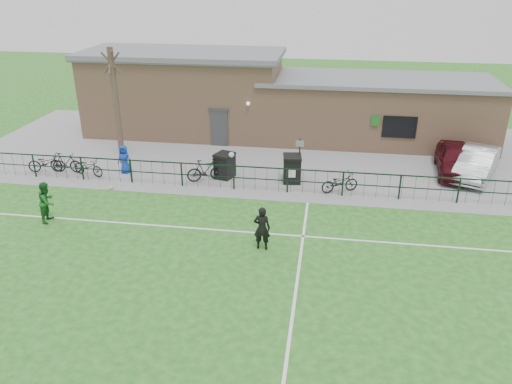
# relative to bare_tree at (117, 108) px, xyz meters

# --- Properties ---
(ground) EXTENTS (90.00, 90.00, 0.00)m
(ground) POSITION_rel_bare_tree_xyz_m (8.00, -10.50, -3.00)
(ground) COLOR #215E1B
(ground) RESTS_ON ground
(paving_strip) EXTENTS (34.00, 13.00, 0.02)m
(paving_strip) POSITION_rel_bare_tree_xyz_m (8.00, 3.00, -2.99)
(paving_strip) COLOR gray
(paving_strip) RESTS_ON ground
(pitch_line_touch) EXTENTS (28.00, 0.10, 0.01)m
(pitch_line_touch) POSITION_rel_bare_tree_xyz_m (8.00, -2.70, -3.00)
(pitch_line_touch) COLOR white
(pitch_line_touch) RESTS_ON ground
(pitch_line_mid) EXTENTS (28.00, 0.10, 0.01)m
(pitch_line_mid) POSITION_rel_bare_tree_xyz_m (8.00, -6.50, -3.00)
(pitch_line_mid) COLOR white
(pitch_line_mid) RESTS_ON ground
(pitch_line_perp) EXTENTS (0.10, 16.00, 0.01)m
(pitch_line_perp) POSITION_rel_bare_tree_xyz_m (10.00, -10.50, -3.00)
(pitch_line_perp) COLOR white
(pitch_line_perp) RESTS_ON ground
(perimeter_fence) EXTENTS (28.00, 0.10, 1.20)m
(perimeter_fence) POSITION_rel_bare_tree_xyz_m (8.00, -2.50, -2.40)
(perimeter_fence) COLOR black
(perimeter_fence) RESTS_ON ground
(bare_tree) EXTENTS (0.30, 0.30, 6.00)m
(bare_tree) POSITION_rel_bare_tree_xyz_m (0.00, 0.00, 0.00)
(bare_tree) COLOR #46342A
(bare_tree) RESTS_ON ground
(wheelie_bin_left) EXTENTS (1.02, 1.08, 1.17)m
(wheelie_bin_left) POSITION_rel_bare_tree_xyz_m (5.79, -1.18, -2.40)
(wheelie_bin_left) COLOR black
(wheelie_bin_left) RESTS_ON paving_strip
(wheelie_bin_right) EXTENTS (0.93, 1.02, 1.24)m
(wheelie_bin_right) POSITION_rel_bare_tree_xyz_m (9.09, -1.20, -2.36)
(wheelie_bin_right) COLOR black
(wheelie_bin_right) RESTS_ON paving_strip
(sign_post) EXTENTS (0.08, 0.08, 2.00)m
(sign_post) POSITION_rel_bare_tree_xyz_m (9.39, -0.63, -1.98)
(sign_post) COLOR black
(sign_post) RESTS_ON paving_strip
(car_maroon) EXTENTS (2.19, 4.54, 1.49)m
(car_maroon) POSITION_rel_bare_tree_xyz_m (17.07, 1.06, -2.23)
(car_maroon) COLOR #3F0B13
(car_maroon) RESTS_ON paving_strip
(car_silver) EXTENTS (3.17, 4.65, 1.45)m
(car_silver) POSITION_rel_bare_tree_xyz_m (18.01, 0.77, -2.25)
(car_silver) COLOR #A3A6AB
(car_silver) RESTS_ON paving_strip
(bicycle_a) EXTENTS (1.94, 1.00, 0.97)m
(bicycle_a) POSITION_rel_bare_tree_xyz_m (-3.25, -1.82, -2.50)
(bicycle_a) COLOR black
(bicycle_a) RESTS_ON paving_strip
(bicycle_b) EXTENTS (1.70, 0.55, 1.01)m
(bicycle_b) POSITION_rel_bare_tree_xyz_m (-2.28, -1.71, -2.48)
(bicycle_b) COLOR black
(bicycle_b) RESTS_ON paving_strip
(bicycle_c) EXTENTS (1.82, 1.02, 0.90)m
(bicycle_c) POSITION_rel_bare_tree_xyz_m (-0.97, -1.94, -2.53)
(bicycle_c) COLOR black
(bicycle_c) RESTS_ON paving_strip
(bicycle_d) EXTENTS (1.88, 1.16, 1.09)m
(bicycle_d) POSITION_rel_bare_tree_xyz_m (4.97, -1.76, -2.43)
(bicycle_d) COLOR black
(bicycle_d) RESTS_ON paving_strip
(bicycle_e) EXTENTS (1.87, 1.28, 0.93)m
(bicycle_e) POSITION_rel_bare_tree_xyz_m (11.37, -2.08, -2.51)
(bicycle_e) COLOR black
(bicycle_e) RESTS_ON paving_strip
(spectator_child) EXTENTS (0.75, 0.53, 1.44)m
(spectator_child) POSITION_rel_bare_tree_xyz_m (0.70, -1.33, -2.26)
(spectator_child) COLOR #1236A9
(spectator_child) RESTS_ON paving_strip
(goalkeeper_kick) EXTENTS (2.12, 3.32, 2.62)m
(goalkeeper_kick) POSITION_rel_bare_tree_xyz_m (8.50, -7.57, -2.11)
(goalkeeper_kick) COLOR black
(goalkeeper_kick) RESTS_ON ground
(outfield_player) EXTENTS (0.69, 0.86, 1.70)m
(outfield_player) POSITION_rel_bare_tree_xyz_m (-0.37, -6.72, -2.15)
(outfield_player) COLOR #1A5B21
(outfield_player) RESTS_ON ground
(ball_ground) EXTENTS (0.21, 0.21, 0.21)m
(ball_ground) POSITION_rel_bare_tree_xyz_m (0.82, -3.43, -2.89)
(ball_ground) COLOR white
(ball_ground) RESTS_ON ground
(clubhouse) EXTENTS (24.25, 5.40, 4.96)m
(clubhouse) POSITION_rel_bare_tree_xyz_m (7.12, 6.00, -0.78)
(clubhouse) COLOR tan
(clubhouse) RESTS_ON ground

